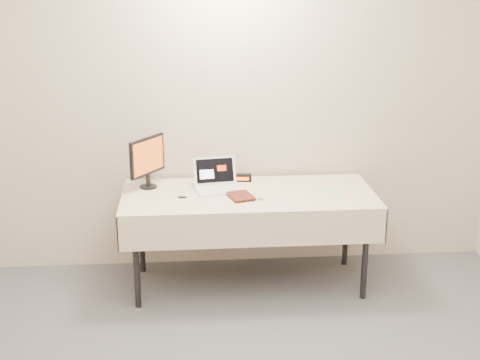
{
  "coord_description": "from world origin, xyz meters",
  "views": [
    {
      "loc": [
        -0.44,
        -2.58,
        2.34
      ],
      "look_at": [
        -0.07,
        1.99,
        0.86
      ],
      "focal_mm": 50.0,
      "sensor_mm": 36.0,
      "label": 1
    }
  ],
  "objects": [
    {
      "name": "book",
      "position": [
        -0.15,
        1.93,
        0.85
      ],
      "size": [
        0.16,
        0.06,
        0.22
      ],
      "primitive_type": "imported",
      "rotation": [
        0.0,
        0.0,
        0.28
      ],
      "color": "maroon",
      "rests_on": "table"
    },
    {
      "name": "alarm_clock",
      "position": [
        -0.02,
        2.34,
        0.77
      ],
      "size": [
        0.14,
        0.07,
        0.06
      ],
      "rotation": [
        0.0,
        0.0,
        -0.11
      ],
      "color": "black",
      "rests_on": "table"
    },
    {
      "name": "usb_dongle",
      "position": [
        -0.49,
        1.98,
        0.74
      ],
      "size": [
        0.06,
        0.03,
        0.01
      ],
      "primitive_type": "cube",
      "rotation": [
        0.0,
        0.0,
        -0.2
      ],
      "color": "black",
      "rests_on": "table"
    },
    {
      "name": "table",
      "position": [
        0.0,
        2.05,
        0.68
      ],
      "size": [
        1.86,
        0.81,
        0.74
      ],
      "color": "black",
      "rests_on": "ground"
    },
    {
      "name": "back_wall",
      "position": [
        0.0,
        2.5,
        1.35
      ],
      "size": [
        4.0,
        0.1,
        2.7
      ],
      "primitive_type": "cube",
      "color": "beige",
      "rests_on": "ground"
    },
    {
      "name": "monitor",
      "position": [
        -0.74,
        2.24,
        0.97
      ],
      "size": [
        0.24,
        0.32,
        0.39
      ],
      "rotation": [
        0.0,
        0.0,
        0.95
      ],
      "color": "black",
      "rests_on": "table"
    },
    {
      "name": "paper_form",
      "position": [
        0.63,
        2.01,
        0.74
      ],
      "size": [
        0.14,
        0.26,
        0.0
      ],
      "primitive_type": "cube",
      "rotation": [
        0.0,
        0.0,
        0.17
      ],
      "color": "#BCE2B4",
      "rests_on": "table"
    },
    {
      "name": "clicker",
      "position": [
        0.07,
        1.92,
        0.75
      ],
      "size": [
        0.05,
        0.09,
        0.02
      ],
      "primitive_type": "ellipsoid",
      "rotation": [
        0.0,
        0.0,
        0.07
      ],
      "color": "silver",
      "rests_on": "table"
    },
    {
      "name": "laptop",
      "position": [
        -0.23,
        2.17,
        0.79
      ],
      "size": [
        0.36,
        0.34,
        0.22
      ],
      "rotation": [
        0.0,
        0.0,
        0.15
      ],
      "color": "white",
      "rests_on": "table"
    }
  ]
}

